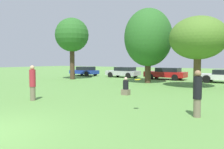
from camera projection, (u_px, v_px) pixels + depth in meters
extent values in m
cylinder|color=#726651|center=(33.00, 94.00, 11.34)|extent=(0.26, 0.26, 0.71)
cylinder|color=#A52633|center=(32.00, 78.00, 11.29)|extent=(0.31, 0.31, 0.87)
sphere|color=tan|center=(32.00, 68.00, 11.26)|extent=(0.23, 0.23, 0.23)
cylinder|color=#726651|center=(197.00, 108.00, 7.97)|extent=(0.26, 0.26, 0.66)
cylinder|color=black|center=(198.00, 88.00, 7.92)|extent=(0.30, 0.30, 0.81)
sphere|color=#8C6647|center=(198.00, 73.00, 7.89)|extent=(0.23, 0.23, 0.23)
cylinder|color=yellow|center=(138.00, 79.00, 8.61)|extent=(0.23, 0.23, 0.04)
cube|color=#726651|center=(126.00, 92.00, 13.19)|extent=(0.44, 0.37, 0.33)
cylinder|color=black|center=(126.00, 85.00, 13.17)|extent=(0.33, 0.33, 0.54)
sphere|color=beige|center=(126.00, 79.00, 13.15)|extent=(0.20, 0.20, 0.20)
cylinder|color=#473323|center=(72.00, 62.00, 24.18)|extent=(0.50, 0.50, 3.83)
sphere|color=#286023|center=(72.00, 35.00, 24.00)|extent=(3.63, 3.63, 3.63)
cylinder|color=#473323|center=(148.00, 67.00, 20.30)|extent=(0.54, 0.54, 2.95)
ellipsoid|color=#286023|center=(148.00, 37.00, 20.14)|extent=(4.33, 4.33, 5.23)
cylinder|color=brown|center=(197.00, 71.00, 16.53)|extent=(0.53, 0.53, 2.57)
ellipsoid|color=#4C7528|center=(198.00, 38.00, 16.38)|extent=(4.15, 4.15, 3.18)
cube|color=#1E389E|center=(84.00, 72.00, 30.00)|extent=(3.87, 1.82, 0.47)
cube|color=black|center=(86.00, 68.00, 29.81)|extent=(2.13, 1.59, 0.48)
cylinder|color=black|center=(73.00, 73.00, 29.96)|extent=(0.67, 0.17, 0.67)
cylinder|color=black|center=(82.00, 73.00, 31.42)|extent=(0.67, 0.17, 0.67)
cylinder|color=black|center=(86.00, 74.00, 28.61)|extent=(0.67, 0.17, 0.67)
cylinder|color=black|center=(95.00, 73.00, 30.07)|extent=(0.67, 0.17, 0.67)
cube|color=#B2B2B7|center=(123.00, 73.00, 27.12)|extent=(4.09, 1.77, 0.54)
cube|color=black|center=(125.00, 69.00, 26.92)|extent=(2.26, 1.54, 0.44)
cylinder|color=black|center=(110.00, 75.00, 27.14)|extent=(0.65, 0.21, 0.65)
cylinder|color=black|center=(118.00, 74.00, 28.56)|extent=(0.65, 0.21, 0.65)
cylinder|color=black|center=(128.00, 75.00, 25.71)|extent=(0.65, 0.21, 0.65)
cylinder|color=black|center=(135.00, 75.00, 27.13)|extent=(0.65, 0.21, 0.65)
cube|color=red|center=(165.00, 74.00, 24.09)|extent=(4.40, 1.79, 0.57)
cube|color=black|center=(168.00, 70.00, 23.87)|extent=(2.43, 1.56, 0.43)
cylinder|color=black|center=(150.00, 76.00, 24.15)|extent=(0.65, 0.22, 0.65)
cylinder|color=black|center=(157.00, 76.00, 25.59)|extent=(0.65, 0.22, 0.65)
cylinder|color=black|center=(175.00, 78.00, 22.62)|extent=(0.65, 0.22, 0.65)
cylinder|color=black|center=(180.00, 77.00, 24.05)|extent=(0.65, 0.22, 0.65)
cube|color=silver|center=(223.00, 77.00, 20.37)|extent=(4.06, 1.90, 0.48)
cylinder|color=black|center=(206.00, 79.00, 20.33)|extent=(0.72, 0.17, 0.71)
cylinder|color=black|center=(210.00, 78.00, 21.86)|extent=(0.72, 0.17, 0.71)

